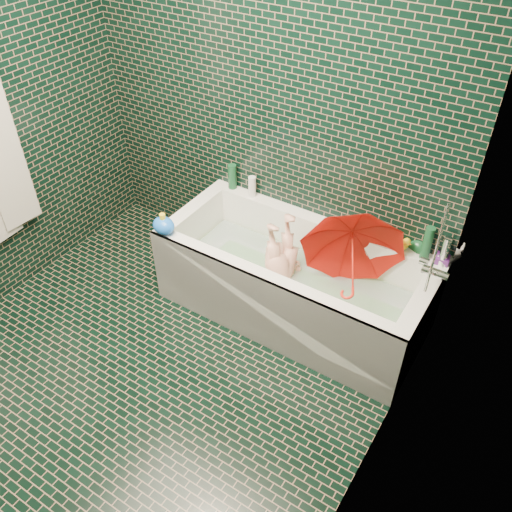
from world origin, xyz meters
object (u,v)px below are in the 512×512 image
Objects in this scene: child at (283,275)px; rubber_duck at (402,244)px; umbrella at (353,262)px; bathtub at (292,288)px; bath_toy at (164,225)px.

child is 6.34× the size of rubber_duck.
umbrella reaches higher than rubber_duck.
bathtub is 0.12m from child.
bathtub is 0.92m from bath_toy.
bathtub reaches higher than child.
child is 4.54× the size of bath_toy.
umbrella is 0.34m from rubber_duck.
umbrella reaches higher than child.
bath_toy reaches higher than bathtub.
child is at bearing 41.61° from bath_toy.
umbrella is at bearing 36.17° from bath_toy.
bathtub is 0.51m from umbrella.
rubber_duck is at bearing 137.22° from child.
child is (-0.07, -0.02, 0.10)m from bathtub.
bathtub is at bearing -130.02° from rubber_duck.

